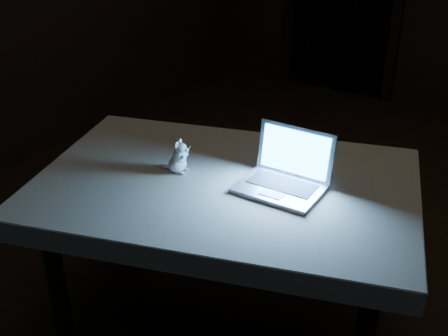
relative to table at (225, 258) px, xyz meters
The scene contains 5 objects.
floor 0.71m from the table, 69.41° to the left, with size 5.00×5.00×0.00m, color black.
table is the anchor object (origin of this frame).
tablecloth 0.34m from the table, 166.40° to the left, with size 1.42×0.94×0.08m, color beige, non-canonical shape.
laptop 0.51m from the table, 13.04° to the left, with size 0.30×0.27×0.21m, color #BCBDC2, non-canonical shape.
plush_mouse 0.47m from the table, 167.09° to the right, with size 0.10×0.10×0.13m, color white, non-canonical shape.
Camera 1 is at (0.84, -2.10, 1.75)m, focal length 45.00 mm.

